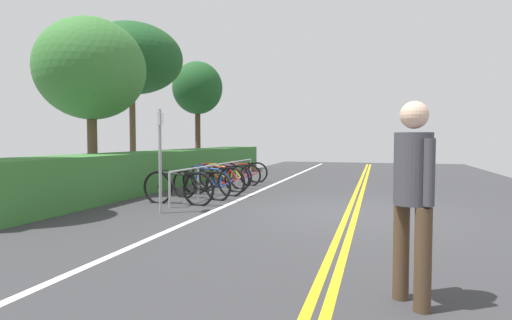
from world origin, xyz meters
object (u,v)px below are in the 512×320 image
Objects in this scene: bicycle_2 at (213,181)px; bicycle_5 at (235,175)px; bicycle_6 at (243,172)px; tree_far_right at (132,59)px; pedestrian at (413,188)px; tree_extra at (198,89)px; bicycle_4 at (225,176)px; bicycle_3 at (219,178)px; bicycle_0 at (178,188)px; bicycle_1 at (201,185)px; sign_post_near at (160,150)px; bike_rack at (220,170)px; tree_mid at (91,69)px.

bicycle_2 is 1.07× the size of bicycle_5.
bicycle_6 is 0.30× the size of tree_far_right.
tree_extra is at bearing 31.18° from pedestrian.
tree_far_right reaches higher than bicycle_4.
bicycle_4 is (0.70, 0.10, -0.02)m from bicycle_3.
bicycle_1 is at bearing -9.49° from bicycle_0.
tree_extra reaches higher than sign_post_near.
bicycle_4 is 4.34m from sign_post_near.
bicycle_5 is 9.60m from pedestrian.
bike_rack is 3.28× the size of bicycle_0.
bicycle_3 is (1.55, 0.13, 0.02)m from bicycle_1.
bicycle_3 is 6.15m from tree_far_right.
bicycle_4 is (2.25, 0.24, 0.00)m from bicycle_1.
bicycle_2 is 3.24m from bicycle_6.
bicycle_1 is 2.18m from sign_post_near.
bicycle_2 is 0.39× the size of tree_mid.
bicycle_3 is 1.52m from bicycle_5.
tree_extra reaches higher than bike_rack.
bicycle_4 is 4.65m from tree_mid.
bicycle_6 is at bearing 3.23° from bike_rack.
bicycle_4 is at bearing 8.50° from bicycle_3.
bike_rack is at bearing -68.34° from tree_mid.
sign_post_near is 0.36× the size of tree_far_right.
bicycle_0 is 4.41m from tree_mid.
bicycle_1 is 3.96m from bicycle_6.
bicycle_3 is 8.26m from pedestrian.
bike_rack is 0.21m from bicycle_3.
tree_far_right is (0.75, 4.12, 3.92)m from bicycle_5.
bicycle_5 is at bearing 2.35° from bicycle_3.
tree_far_right is (-0.13, 4.07, 3.92)m from bicycle_6.
pedestrian reaches higher than bicycle_5.
bicycle_2 is at bearing -125.55° from tree_far_right.
tree_extra reaches higher than bicycle_2.
tree_mid reaches higher than bicycle_6.
bicycle_6 is at bearing 2.71° from sign_post_near.
bike_rack reaches higher than bicycle_1.
tree_far_right is (2.31, 4.21, 3.68)m from bike_rack.
tree_far_right is (1.57, 4.08, 3.91)m from bicycle_4.
bicycle_1 is at bearing -176.36° from bicycle_5.
pedestrian is at bearing -126.51° from tree_mid.
bicycle_4 is (3.15, 0.09, -0.02)m from bicycle_0.
bicycle_4 is at bearing -111.09° from tree_far_right.
tree_far_right reaches higher than bicycle_3.
bike_rack is at bearing -150.85° from tree_extra.
bicycle_3 is 2.41m from bicycle_6.
bike_rack is at bearing 8.73° from bicycle_2.
bicycle_3 is 1.05× the size of pedestrian.
bicycle_0 reaches higher than bicycle_1.
tree_extra is (6.96, 3.56, 3.28)m from bicycle_2.
bicycle_3 is 0.40× the size of tree_mid.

